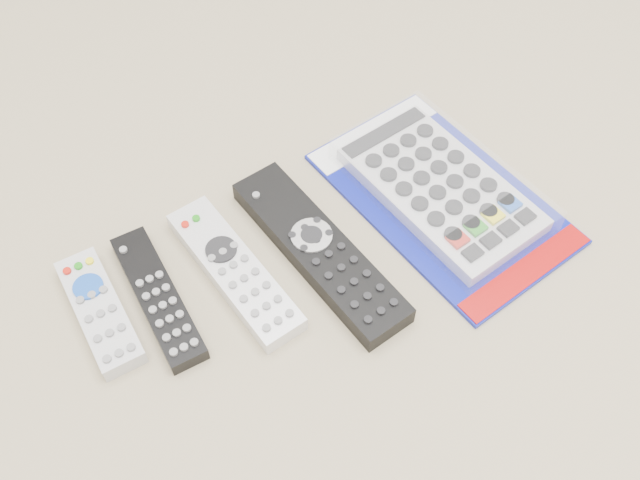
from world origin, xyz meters
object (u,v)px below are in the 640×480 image
remote_slim_black (158,297)px  remote_large_black (319,251)px  remote_small_grey (100,311)px  remote_silver_dvd (235,271)px  jumbo_remote_packaged (441,187)px

remote_slim_black → remote_large_black: 0.18m
remote_small_grey → remote_silver_dvd: bearing=-10.3°
jumbo_remote_packaged → remote_slim_black: bearing=167.8°
remote_small_grey → remote_large_black: (0.24, -0.05, 0.00)m
remote_slim_black → remote_silver_dvd: 0.09m
remote_slim_black → remote_large_black: size_ratio=0.69×
remote_silver_dvd → remote_small_grey: bearing=163.7°
remote_slim_black → jumbo_remote_packaged: jumbo_remote_packaged is taller
remote_large_black → jumbo_remote_packaged: jumbo_remote_packaged is taller
remote_small_grey → jumbo_remote_packaged: 0.41m
remote_large_black → jumbo_remote_packaged: size_ratio=0.81×
remote_silver_dvd → remote_large_black: (0.09, -0.03, 0.00)m
remote_small_grey → remote_slim_black: 0.06m
remote_small_grey → remote_slim_black: (0.06, -0.02, -0.00)m
remote_silver_dvd → jumbo_remote_packaged: jumbo_remote_packaged is taller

